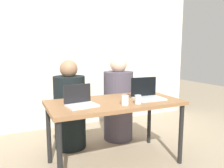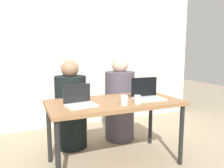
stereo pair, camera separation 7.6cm
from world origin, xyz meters
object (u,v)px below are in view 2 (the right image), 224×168
Objects in this scene: laptop_front_left at (80,101)px; water_glass_right at (137,100)px; water_glass_center at (124,101)px; laptop_front_right at (147,94)px; person_on_left at (71,109)px; person_on_right at (120,103)px.

water_glass_right is at bearing -23.71° from laptop_front_left.
water_glass_center reaches higher than water_glass_right.
person_on_left is at bearing 140.37° from laptop_front_right.
water_glass_center is at bearing -153.48° from laptop_front_right.
laptop_front_left is (-0.05, -0.69, 0.26)m from person_on_left.
person_on_right is at bearing 77.53° from water_glass_right.
water_glass_right is 0.90× the size of water_glass_center.
person_on_left is at bearing 77.79° from laptop_front_left.
water_glass_right is at bearing -140.25° from laptop_front_right.
water_glass_right is at bearing 132.99° from person_on_left.
person_on_left reaches higher than water_glass_center.
laptop_front_left is at bearing -176.90° from laptop_front_right.
person_on_right reaches higher than person_on_left.
person_on_left is 3.64× the size of laptop_front_left.
person_on_left is 1.03m from water_glass_right.
person_on_left reaches higher than water_glass_right.
water_glass_center is at bearing -28.74° from laptop_front_left.
water_glass_center is (-0.15, 0.00, 0.00)m from water_glass_right.
person_on_right is 0.94m from water_glass_center.
water_glass_right is (-0.19, -0.85, 0.23)m from person_on_right.
water_glass_center is (0.42, -0.16, -0.00)m from laptop_front_left.
laptop_front_left is 0.45m from water_glass_center.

